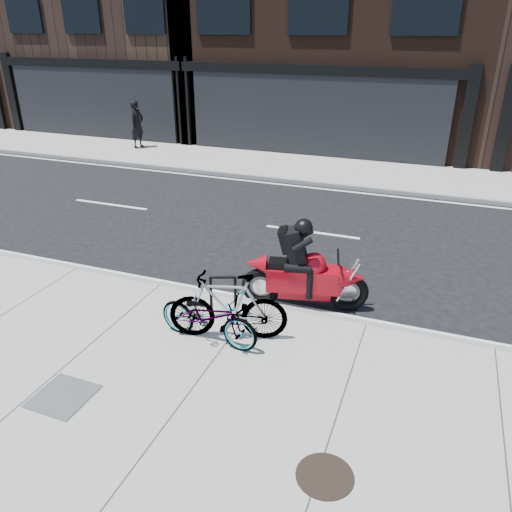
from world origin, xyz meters
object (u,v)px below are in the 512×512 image
at_px(bicycle_front, 208,316).
at_px(bike_rack, 223,293).
at_px(bicycle_rear, 228,306).
at_px(manhole_cover, 325,476).
at_px(motorcycle, 310,273).
at_px(utility_grate, 63,396).
at_px(pedestrian, 137,124).

bearing_deg(bicycle_front, bike_rack, 11.58).
xyz_separation_m(bike_rack, bicycle_rear, (0.34, -0.56, 0.11)).
xyz_separation_m(bicycle_rear, manhole_cover, (2.11, -2.15, -0.56)).
relative_size(motorcycle, utility_grate, 3.06).
distance_m(bike_rack, utility_grate, 2.97).
bearing_deg(bicycle_rear, motorcycle, 133.74).
relative_size(motorcycle, pedestrian, 1.21).
bearing_deg(pedestrian, bike_rack, -135.91).
bearing_deg(pedestrian, bicycle_rear, -136.25).
bearing_deg(pedestrian, utility_grate, -145.66).
bearing_deg(utility_grate, bicycle_front, 55.97).
height_order(bicycle_front, manhole_cover, bicycle_front).
distance_m(bike_rack, pedestrian, 13.86).
bearing_deg(utility_grate, bike_rack, 65.72).
relative_size(bicycle_front, utility_grate, 2.29).
xyz_separation_m(bicycle_rear, pedestrian, (-8.98, 11.38, 0.38)).
height_order(bike_rack, bicycle_front, bicycle_front).
relative_size(manhole_cover, utility_grate, 0.88).
height_order(bike_rack, manhole_cover, bike_rack).
bearing_deg(utility_grate, motorcycle, 56.51).
height_order(bicycle_front, utility_grate, bicycle_front).
xyz_separation_m(bicycle_front, motorcycle, (1.16, 1.80, 0.12)).
bearing_deg(motorcycle, bicycle_rear, -132.58).
bearing_deg(bike_rack, pedestrian, 128.60).
bearing_deg(bike_rack, motorcycle, 39.68).
xyz_separation_m(bicycle_front, bicycle_rear, (0.25, 0.20, 0.12)).
xyz_separation_m(bicycle_front, manhole_cover, (2.36, -1.95, -0.44)).
relative_size(bicycle_front, motorcycle, 0.75).
bearing_deg(bicycle_rear, manhole_cover, 27.93).
height_order(bike_rack, bicycle_rear, bicycle_rear).
xyz_separation_m(bike_rack, utility_grate, (-1.21, -2.67, -0.45)).
bearing_deg(bicycle_front, utility_grate, 151.24).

